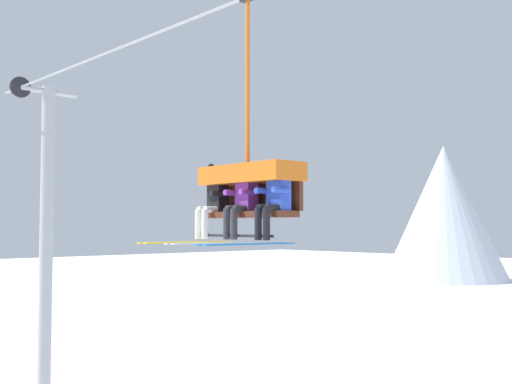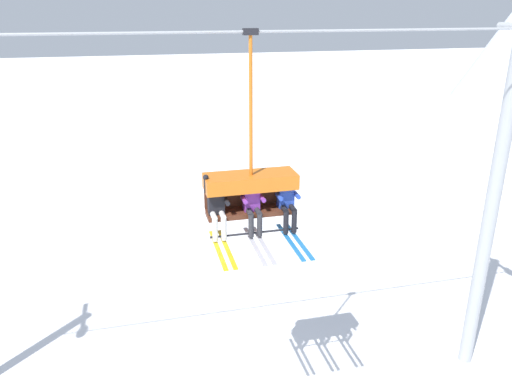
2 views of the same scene
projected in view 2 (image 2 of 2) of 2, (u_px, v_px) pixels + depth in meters
name	position (u px, v px, depth m)	size (l,w,h in m)	color
lift_tower_far	(493.00, 203.00, 12.70)	(0.36, 1.88, 9.43)	#9EA3A8
lift_cable	(178.00, 32.00, 8.72)	(17.67, 0.05, 0.05)	#9EA3A8
chairlift_chair	(250.00, 185.00, 10.13)	(1.87, 0.74, 3.95)	#512819
skier_black	(217.00, 207.00, 9.88)	(0.48, 1.70, 1.34)	black
skier_purple	(253.00, 205.00, 10.05)	(0.46, 1.70, 1.23)	purple
skier_blue	(287.00, 202.00, 10.21)	(0.46, 1.70, 1.23)	#2847B7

